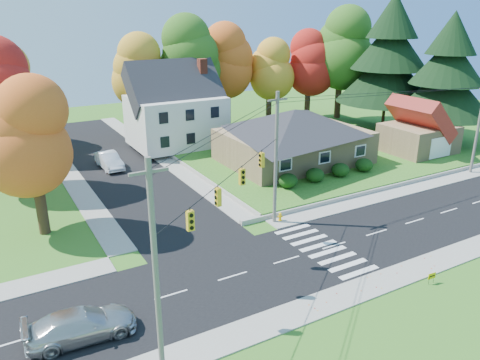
# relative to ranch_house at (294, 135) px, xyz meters

# --- Properties ---
(ground) EXTENTS (120.00, 120.00, 0.00)m
(ground) POSITION_rel_ranch_house_xyz_m (-8.00, -16.00, -3.27)
(ground) COLOR #3D7923
(road_main) EXTENTS (90.00, 8.00, 0.02)m
(road_main) POSITION_rel_ranch_house_xyz_m (-8.00, -16.00, -3.26)
(road_main) COLOR black
(road_main) RESTS_ON ground
(road_cross) EXTENTS (8.00, 44.00, 0.02)m
(road_cross) POSITION_rel_ranch_house_xyz_m (-16.00, 10.00, -3.25)
(road_cross) COLOR black
(road_cross) RESTS_ON ground
(sidewalk_north) EXTENTS (90.00, 2.00, 0.08)m
(sidewalk_north) POSITION_rel_ranch_house_xyz_m (-8.00, -11.00, -3.23)
(sidewalk_north) COLOR #9C9A90
(sidewalk_north) RESTS_ON ground
(sidewalk_south) EXTENTS (90.00, 2.00, 0.08)m
(sidewalk_south) POSITION_rel_ranch_house_xyz_m (-8.00, -21.00, -3.23)
(sidewalk_south) COLOR #9C9A90
(sidewalk_south) RESTS_ON ground
(lawn) EXTENTS (30.00, 30.00, 0.50)m
(lawn) POSITION_rel_ranch_house_xyz_m (5.00, 5.00, -3.02)
(lawn) COLOR #3D7923
(lawn) RESTS_ON ground
(ranch_house) EXTENTS (14.60, 10.60, 5.40)m
(ranch_house) POSITION_rel_ranch_house_xyz_m (0.00, 0.00, 0.00)
(ranch_house) COLOR tan
(ranch_house) RESTS_ON lawn
(colonial_house) EXTENTS (10.40, 8.40, 9.60)m
(colonial_house) POSITION_rel_ranch_house_xyz_m (-7.96, 12.00, 1.32)
(colonial_house) COLOR silver
(colonial_house) RESTS_ON lawn
(garage) EXTENTS (7.30, 6.30, 4.60)m
(garage) POSITION_rel_ranch_house_xyz_m (14.00, -4.01, -0.42)
(garage) COLOR tan
(garage) RESTS_ON lawn
(hedge_row) EXTENTS (10.70, 1.70, 1.27)m
(hedge_row) POSITION_rel_ranch_house_xyz_m (-0.50, -6.20, -2.13)
(hedge_row) COLOR #163A10
(hedge_row) RESTS_ON lawn
(traffic_infrastructure) EXTENTS (38.10, 10.66, 10.00)m
(traffic_infrastructure) POSITION_rel_ranch_house_xyz_m (-8.15, -14.65, 1.88)
(traffic_infrastructure) COLOR #666059
(traffic_infrastructure) RESTS_ON ground
(tree_lot_0) EXTENTS (6.72, 6.72, 12.51)m
(tree_lot_0) POSITION_rel_ranch_house_xyz_m (-10.00, 18.00, 5.04)
(tree_lot_0) COLOR #3F2A19
(tree_lot_0) RESTS_ON lawn
(tree_lot_1) EXTENTS (7.84, 7.84, 14.60)m
(tree_lot_1) POSITION_rel_ranch_house_xyz_m (-4.00, 17.00, 6.35)
(tree_lot_1) COLOR #3F2A19
(tree_lot_1) RESTS_ON lawn
(tree_lot_2) EXTENTS (7.28, 7.28, 13.56)m
(tree_lot_2) POSITION_rel_ranch_house_xyz_m (2.00, 18.00, 5.70)
(tree_lot_2) COLOR #3F2A19
(tree_lot_2) RESTS_ON lawn
(tree_lot_3) EXTENTS (6.16, 6.16, 11.47)m
(tree_lot_3) POSITION_rel_ranch_house_xyz_m (8.00, 17.00, 4.39)
(tree_lot_3) COLOR #3F2A19
(tree_lot_3) RESTS_ON lawn
(tree_lot_4) EXTENTS (6.72, 6.72, 12.51)m
(tree_lot_4) POSITION_rel_ranch_house_xyz_m (14.00, 16.00, 5.04)
(tree_lot_4) COLOR #3F2A19
(tree_lot_4) RESTS_ON lawn
(tree_lot_5) EXTENTS (8.40, 8.40, 15.64)m
(tree_lot_5) POSITION_rel_ranch_house_xyz_m (18.00, 14.00, 7.00)
(tree_lot_5) COLOR #3F2A19
(tree_lot_5) RESTS_ON lawn
(conifer_east_a) EXTENTS (12.80, 12.80, 16.96)m
(conifer_east_a) POSITION_rel_ranch_house_xyz_m (19.00, 6.00, 6.12)
(conifer_east_a) COLOR #3F2A19
(conifer_east_a) RESTS_ON lawn
(conifer_east_b) EXTENTS (11.20, 11.20, 14.84)m
(conifer_east_b) POSITION_rel_ranch_house_xyz_m (20.00, -2.00, 5.01)
(conifer_east_b) COLOR #3F2A19
(conifer_east_b) RESTS_ON lawn
(tree_west_0) EXTENTS (6.16, 6.16, 11.47)m
(tree_west_0) POSITION_rel_ranch_house_xyz_m (-25.00, -4.00, 3.89)
(tree_west_0) COLOR #3F2A19
(tree_west_0) RESTS_ON ground
(tree_west_1) EXTENTS (7.28, 7.28, 13.56)m
(tree_west_1) POSITION_rel_ranch_house_xyz_m (-26.00, 6.00, 5.20)
(tree_west_1) COLOR #3F2A19
(tree_west_1) RESTS_ON ground
(tree_west_2) EXTENTS (6.72, 6.72, 12.51)m
(tree_west_2) POSITION_rel_ranch_house_xyz_m (-25.00, 16.00, 4.54)
(tree_west_2) COLOR #3F2A19
(tree_west_2) RESTS_ON ground
(silver_sedan) EXTENTS (5.42, 2.48, 1.54)m
(silver_sedan) POSITION_rel_ranch_house_xyz_m (-25.19, -17.34, -2.48)
(silver_sedan) COLOR silver
(silver_sedan) RESTS_ON road_main
(white_car) EXTENTS (1.92, 4.99, 1.62)m
(white_car) POSITION_rel_ranch_house_xyz_m (-16.92, 8.51, -2.44)
(white_car) COLOR white
(white_car) RESTS_ON road_cross
(fire_hydrant) EXTENTS (0.41, 0.32, 0.71)m
(fire_hydrant) POSITION_rel_ranch_house_xyz_m (-8.99, -10.84, -2.93)
(fire_hydrant) COLOR #FBB706
(fire_hydrant) RESTS_ON ground
(yard_sign) EXTENTS (0.56, 0.08, 0.70)m
(yard_sign) POSITION_rel_ranch_house_xyz_m (-6.15, -22.52, -2.77)
(yard_sign) COLOR black
(yard_sign) RESTS_ON ground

